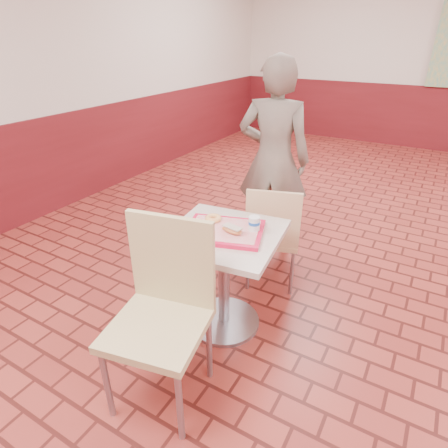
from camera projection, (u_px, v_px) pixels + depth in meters
The scene contains 8 objects.
main_table at pixel (224, 265), 2.34m from camera, with size 0.66×0.66×0.70m.
chair_main_front at pixel (164, 305), 1.87m from camera, with size 0.54×0.54×0.99m.
chair_main_back at pixel (273, 232), 2.74m from camera, with size 0.48×0.48×0.82m.
customer at pixel (273, 160), 3.11m from camera, with size 0.60×0.39×1.64m, color #716457.
serving_tray at pixel (224, 231), 2.23m from camera, with size 0.46×0.36×0.03m.
ring_donut at pixel (213, 218), 2.32m from camera, with size 0.10×0.10×0.03m, color #F0A857.
long_john_donut at pixel (232, 230), 2.18m from camera, with size 0.14×0.09×0.04m.
paper_cup at pixel (254, 223), 2.20m from camera, with size 0.07×0.07×0.08m.
Camera 1 is at (-0.44, -2.16, 1.77)m, focal length 30.00 mm.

